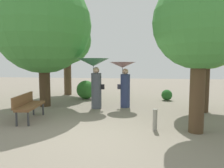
% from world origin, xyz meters
% --- Properties ---
extents(ground_plane, '(40.00, 40.00, 0.00)m').
position_xyz_m(ground_plane, '(0.00, 0.00, 0.00)').
color(ground_plane, gray).
extents(person_left, '(1.26, 1.26, 2.00)m').
position_xyz_m(person_left, '(-0.64, 3.23, 1.48)').
color(person_left, '#474C56').
rests_on(person_left, ground).
extents(person_right, '(1.07, 1.07, 1.86)m').
position_xyz_m(person_right, '(0.50, 3.60, 1.28)').
color(person_right, navy).
rests_on(person_right, ground).
extents(park_bench, '(0.68, 1.55, 0.83)m').
position_xyz_m(park_bench, '(-2.35, 1.15, 0.51)').
color(park_bench, '#38383D').
rests_on(park_bench, ground).
extents(tree_near_left, '(3.96, 3.96, 5.86)m').
position_xyz_m(tree_near_left, '(-2.81, 3.36, 3.66)').
color(tree_near_left, '#42301E').
rests_on(tree_near_left, ground).
extents(tree_near_right, '(2.37, 2.37, 4.56)m').
position_xyz_m(tree_near_right, '(2.65, 0.61, 3.08)').
color(tree_near_right, '#4C3823').
rests_on(tree_near_right, ground).
extents(tree_mid_left, '(2.73, 2.73, 5.05)m').
position_xyz_m(tree_mid_left, '(-2.97, 6.69, 3.38)').
color(tree_mid_left, brown).
rests_on(tree_mid_left, ground).
extents(tree_mid_right, '(3.02, 3.02, 5.13)m').
position_xyz_m(tree_mid_right, '(3.50, 3.12, 3.35)').
color(tree_mid_right, '#42301E').
rests_on(tree_mid_right, ground).
extents(bush_path_left, '(0.52, 0.52, 0.52)m').
position_xyz_m(bush_path_left, '(2.47, 5.49, 0.26)').
color(bush_path_left, '#235B23').
rests_on(bush_path_left, ground).
extents(bush_path_right, '(0.93, 0.93, 0.93)m').
position_xyz_m(bush_path_right, '(-1.56, 5.37, 0.47)').
color(bush_path_right, '#2D6B28').
rests_on(bush_path_right, ground).
extents(path_marker_post, '(0.12, 0.12, 0.58)m').
position_xyz_m(path_marker_post, '(1.59, 0.63, 0.29)').
color(path_marker_post, gray).
rests_on(path_marker_post, ground).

